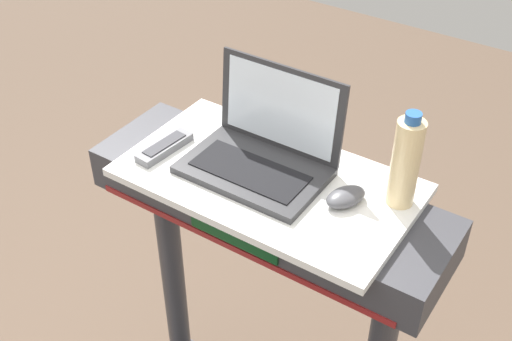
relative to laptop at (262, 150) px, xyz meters
The scene contains 5 objects.
desk_board 0.07m from the laptop, 39.61° to the right, with size 0.69×0.39×0.02m, color white.
laptop is the anchor object (origin of this frame).
computer_mouse 0.23m from the laptop, ahead, with size 0.06×0.10×0.03m, color #4C4C51.
water_bottle 0.34m from the laptop, 10.30° to the left, with size 0.06×0.06×0.23m.
tv_remote 0.25m from the laptop, 160.73° to the right, with size 0.06×0.16×0.02m.
Camera 1 is at (0.65, -0.32, 2.07)m, focal length 45.95 mm.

